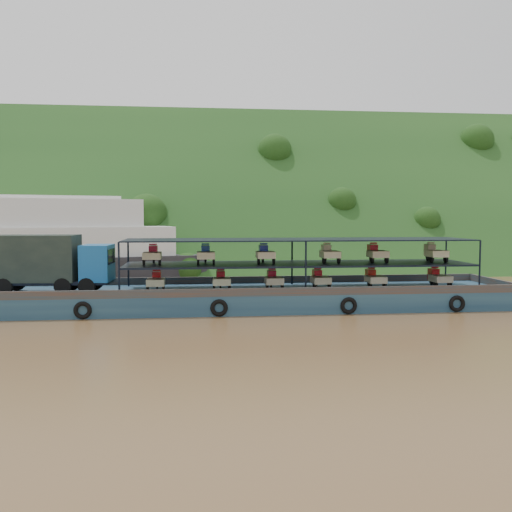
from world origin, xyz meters
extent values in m
plane|color=brown|center=(0.00, 0.00, 0.00)|extent=(160.00, 160.00, 0.00)
cube|color=#163914|center=(0.00, 36.00, 0.00)|extent=(140.00, 39.60, 39.60)
cube|color=#15304A|center=(-2.97, -0.07, 0.60)|extent=(35.00, 7.00, 1.20)
cube|color=#592D19|center=(-2.97, 3.33, 1.45)|extent=(35.00, 0.20, 0.50)
cube|color=#592D19|center=(-2.97, -3.47, 1.45)|extent=(35.00, 0.20, 0.50)
cube|color=#592D19|center=(14.43, -0.07, 1.45)|extent=(0.20, 7.00, 0.50)
torus|color=black|center=(-12.97, -3.62, 0.55)|extent=(1.06, 0.26, 1.06)
torus|color=black|center=(-4.97, -3.62, 0.55)|extent=(1.06, 0.26, 1.06)
torus|color=black|center=(3.03, -3.62, 0.55)|extent=(1.06, 0.26, 1.06)
torus|color=black|center=(10.03, -3.62, 0.55)|extent=(1.06, 0.26, 1.06)
cylinder|color=black|center=(-18.11, -1.23, 1.72)|extent=(1.07, 0.43, 1.05)
cylinder|color=black|center=(-17.97, 0.97, 1.72)|extent=(1.07, 0.43, 1.05)
cylinder|color=black|center=(-14.55, -1.46, 1.72)|extent=(1.07, 0.43, 1.05)
cylinder|color=black|center=(-14.41, 0.74, 1.72)|extent=(1.07, 0.43, 1.05)
cylinder|color=black|center=(-13.08, -1.55, 1.72)|extent=(1.07, 0.43, 1.05)
cylinder|color=black|center=(-12.94, 0.65, 1.72)|extent=(1.07, 0.43, 1.05)
cube|color=black|center=(-15.31, -0.30, 1.88)|extent=(7.27, 2.76, 0.21)
cube|color=#155596|center=(-12.59, -0.48, 3.09)|extent=(1.94, 2.63, 2.31)
cube|color=black|center=(-11.70, -0.53, 3.51)|extent=(0.20, 2.10, 0.94)
cube|color=black|center=(-16.36, -0.24, 3.40)|extent=(5.19, 2.83, 2.94)
cube|color=black|center=(0.53, -0.07, 2.86)|extent=(23.00, 5.00, 0.12)
cube|color=black|center=(0.53, -0.07, 4.50)|extent=(23.00, 5.00, 0.08)
cylinder|color=black|center=(-10.97, -2.57, 2.85)|extent=(0.12, 0.12, 3.30)
cylinder|color=black|center=(-10.97, 2.43, 2.85)|extent=(0.12, 0.12, 3.30)
cylinder|color=black|center=(0.53, -2.57, 2.85)|extent=(0.12, 0.12, 3.30)
cylinder|color=black|center=(0.53, 2.43, 2.85)|extent=(0.12, 0.12, 3.30)
cylinder|color=black|center=(12.03, -2.57, 2.85)|extent=(0.12, 0.12, 3.30)
cylinder|color=black|center=(12.03, 2.43, 2.85)|extent=(0.12, 0.12, 3.30)
cylinder|color=black|center=(-8.92, 0.98, 1.46)|extent=(0.12, 0.52, 0.52)
cylinder|color=black|center=(-9.42, -0.82, 1.46)|extent=(0.14, 0.52, 0.52)
cylinder|color=black|center=(-8.42, -0.82, 1.46)|extent=(0.14, 0.52, 0.52)
cube|color=beige|center=(-8.92, -0.47, 1.80)|extent=(1.15, 1.50, 0.44)
cube|color=red|center=(-8.92, 0.68, 1.98)|extent=(0.55, 0.80, 0.80)
cube|color=red|center=(-8.92, 0.48, 2.48)|extent=(0.50, 0.10, 0.10)
cylinder|color=black|center=(-4.67, 0.98, 1.46)|extent=(0.12, 0.52, 0.52)
cylinder|color=black|center=(-5.17, -0.82, 1.46)|extent=(0.14, 0.52, 0.52)
cylinder|color=black|center=(-4.17, -0.82, 1.46)|extent=(0.14, 0.52, 0.52)
cube|color=beige|center=(-4.67, -0.47, 1.80)|extent=(1.15, 1.50, 0.44)
cube|color=#B50C1A|center=(-4.67, 0.68, 1.98)|extent=(0.55, 0.80, 0.80)
cube|color=#B50C1A|center=(-4.67, 0.48, 2.48)|extent=(0.50, 0.10, 0.10)
cylinder|color=black|center=(-1.19, 0.98, 1.46)|extent=(0.12, 0.52, 0.52)
cylinder|color=black|center=(-1.69, -0.82, 1.46)|extent=(0.14, 0.52, 0.52)
cylinder|color=black|center=(-0.69, -0.82, 1.46)|extent=(0.14, 0.52, 0.52)
cube|color=beige|center=(-1.19, -0.47, 1.80)|extent=(1.15, 1.50, 0.44)
cube|color=#AC0B22|center=(-1.19, 0.68, 1.98)|extent=(0.55, 0.80, 0.80)
cube|color=#AC0B22|center=(-1.19, 0.48, 2.48)|extent=(0.50, 0.10, 0.10)
cylinder|color=black|center=(1.97, 0.98, 1.46)|extent=(0.12, 0.52, 0.52)
cylinder|color=black|center=(1.47, -0.82, 1.46)|extent=(0.14, 0.52, 0.52)
cylinder|color=black|center=(2.47, -0.82, 1.46)|extent=(0.14, 0.52, 0.52)
cube|color=beige|center=(1.97, -0.47, 1.80)|extent=(1.15, 1.50, 0.44)
cube|color=red|center=(1.97, 0.68, 1.98)|extent=(0.55, 0.80, 0.80)
cube|color=red|center=(1.97, 0.48, 2.48)|extent=(0.50, 0.10, 0.10)
cylinder|color=black|center=(5.75, 0.98, 1.46)|extent=(0.12, 0.52, 0.52)
cylinder|color=black|center=(5.25, -0.82, 1.46)|extent=(0.14, 0.52, 0.52)
cylinder|color=black|center=(6.25, -0.82, 1.46)|extent=(0.14, 0.52, 0.52)
cube|color=beige|center=(5.75, -0.47, 1.80)|extent=(1.15, 1.50, 0.44)
cube|color=red|center=(5.75, 0.68, 1.98)|extent=(0.55, 0.80, 0.80)
cube|color=red|center=(5.75, 0.48, 2.48)|extent=(0.50, 0.10, 0.10)
cylinder|color=black|center=(10.33, 0.98, 1.46)|extent=(0.12, 0.52, 0.52)
cylinder|color=black|center=(9.83, -0.82, 1.46)|extent=(0.14, 0.52, 0.52)
cylinder|color=black|center=(10.83, -0.82, 1.46)|extent=(0.14, 0.52, 0.52)
cube|color=beige|center=(10.33, -0.47, 1.80)|extent=(1.15, 1.50, 0.44)
cube|color=red|center=(10.33, 0.68, 1.98)|extent=(0.55, 0.80, 0.80)
cube|color=red|center=(10.33, 0.48, 2.48)|extent=(0.50, 0.10, 0.10)
cylinder|color=black|center=(-9.13, 0.98, 3.18)|extent=(0.12, 0.52, 0.52)
cylinder|color=black|center=(-9.63, -0.82, 3.18)|extent=(0.14, 0.52, 0.52)
cylinder|color=black|center=(-8.63, -0.82, 3.18)|extent=(0.14, 0.52, 0.52)
cube|color=tan|center=(-9.13, -0.47, 3.52)|extent=(1.15, 1.50, 0.44)
cube|color=red|center=(-9.13, 0.68, 3.70)|extent=(0.55, 0.80, 0.80)
cube|color=red|center=(-9.13, 0.48, 4.20)|extent=(0.50, 0.10, 0.10)
cylinder|color=black|center=(-5.68, 0.98, 3.18)|extent=(0.12, 0.52, 0.52)
cylinder|color=black|center=(-6.18, -0.82, 3.18)|extent=(0.14, 0.52, 0.52)
cylinder|color=black|center=(-5.18, -0.82, 3.18)|extent=(0.14, 0.52, 0.52)
cube|color=#CABE8F|center=(-5.68, -0.47, 3.52)|extent=(1.15, 1.50, 0.44)
cube|color=navy|center=(-5.68, 0.68, 3.70)|extent=(0.55, 0.80, 0.80)
cube|color=navy|center=(-5.68, 0.48, 4.20)|extent=(0.50, 0.10, 0.10)
cylinder|color=black|center=(-1.76, 0.98, 3.18)|extent=(0.12, 0.52, 0.52)
cylinder|color=black|center=(-2.26, -0.82, 3.18)|extent=(0.14, 0.52, 0.52)
cylinder|color=black|center=(-1.26, -0.82, 3.18)|extent=(0.14, 0.52, 0.52)
cube|color=beige|center=(-1.76, -0.47, 3.52)|extent=(1.15, 1.50, 0.44)
cube|color=#1A2C9F|center=(-1.76, 0.68, 3.70)|extent=(0.55, 0.80, 0.80)
cube|color=#1A2C9F|center=(-1.76, 0.48, 4.20)|extent=(0.50, 0.10, 0.10)
cylinder|color=black|center=(2.59, 0.98, 3.18)|extent=(0.12, 0.52, 0.52)
cylinder|color=black|center=(2.09, -0.82, 3.18)|extent=(0.14, 0.52, 0.52)
cylinder|color=black|center=(3.09, -0.82, 3.18)|extent=(0.14, 0.52, 0.52)
cube|color=beige|center=(2.59, -0.47, 3.52)|extent=(1.15, 1.50, 0.44)
cube|color=beige|center=(2.59, 0.68, 3.70)|extent=(0.55, 0.80, 0.80)
cube|color=beige|center=(2.59, 0.48, 4.20)|extent=(0.50, 0.10, 0.10)
cylinder|color=black|center=(5.87, 0.98, 3.18)|extent=(0.12, 0.52, 0.52)
cylinder|color=black|center=(5.37, -0.82, 3.18)|extent=(0.14, 0.52, 0.52)
cylinder|color=black|center=(6.37, -0.82, 3.18)|extent=(0.14, 0.52, 0.52)
cube|color=tan|center=(5.87, -0.47, 3.52)|extent=(1.15, 1.50, 0.44)
cube|color=#AA0B15|center=(5.87, 0.68, 3.70)|extent=(0.55, 0.80, 0.80)
cube|color=#AA0B15|center=(5.87, 0.48, 4.20)|extent=(0.50, 0.10, 0.10)
cylinder|color=black|center=(10.01, 0.98, 3.18)|extent=(0.12, 0.52, 0.52)
cylinder|color=black|center=(9.51, -0.82, 3.18)|extent=(0.14, 0.52, 0.52)
cylinder|color=black|center=(10.51, -0.82, 3.18)|extent=(0.14, 0.52, 0.52)
cube|color=beige|center=(10.01, -0.47, 3.52)|extent=(1.15, 1.50, 0.44)
cube|color=tan|center=(10.01, 0.68, 3.70)|extent=(0.55, 0.80, 0.80)
cube|color=tan|center=(10.01, 0.48, 4.20)|extent=(0.50, 0.10, 0.10)
camera|label=1|loc=(-6.50, -37.62, 6.06)|focal=40.00mm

